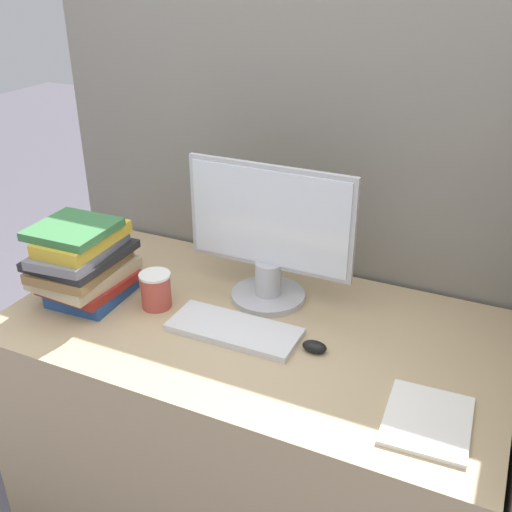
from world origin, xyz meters
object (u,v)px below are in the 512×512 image
(coffee_cup, at_px, (156,290))
(book_stack, at_px, (83,262))
(mouse, at_px, (315,347))
(monitor, at_px, (269,241))
(keyboard, at_px, (234,330))

(coffee_cup, bearing_deg, book_stack, -167.42)
(mouse, bearing_deg, book_stack, -177.42)
(monitor, distance_m, book_stack, 0.58)
(mouse, xyz_separation_m, coffee_cup, (-0.53, 0.02, 0.04))
(keyboard, xyz_separation_m, book_stack, (-0.51, -0.02, 0.12))
(keyboard, bearing_deg, monitor, 87.09)
(monitor, height_order, mouse, monitor)
(monitor, bearing_deg, coffee_cup, -147.04)
(monitor, distance_m, keyboard, 0.29)
(book_stack, bearing_deg, mouse, 2.58)
(monitor, distance_m, coffee_cup, 0.38)
(book_stack, bearing_deg, keyboard, 2.45)
(monitor, relative_size, keyboard, 1.38)
(monitor, xyz_separation_m, keyboard, (-0.01, -0.22, -0.19))
(mouse, distance_m, book_stack, 0.76)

